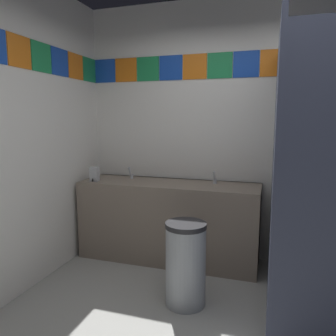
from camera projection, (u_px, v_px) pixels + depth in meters
name	position (u px, v px, depth m)	size (l,w,h in m)	color
wall_back	(257.00, 131.00, 3.45)	(3.78, 0.09, 2.78)	white
vanity_counter	(169.00, 220.00, 3.56)	(1.92, 0.57, 0.85)	gray
faucet_left	(131.00, 174.00, 3.71)	(0.04, 0.10, 0.14)	silver
faucet_right	(215.00, 179.00, 3.43)	(0.04, 0.10, 0.14)	silver
soap_dispenser	(95.00, 174.00, 3.57)	(0.09, 0.09, 0.16)	#B7BABF
stall_divider	(298.00, 181.00, 2.37)	(0.92, 1.57, 2.17)	#33384C
trash_bin	(186.00, 264.00, 2.68)	(0.34, 0.34, 0.70)	#999EA3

